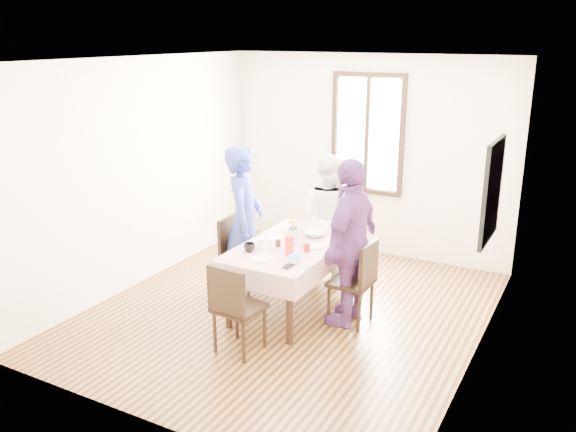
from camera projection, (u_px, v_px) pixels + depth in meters
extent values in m
plane|color=#321C0A|center=(289.00, 311.00, 6.62)|extent=(4.50, 4.50, 0.00)
plane|color=beige|center=(367.00, 156.00, 8.11)|extent=(4.00, 0.00, 4.00)
plane|color=beige|center=(486.00, 221.00, 5.31)|extent=(0.00, 4.50, 4.50)
cube|color=black|center=(368.00, 134.00, 8.01)|extent=(1.02, 0.06, 1.62)
cube|color=white|center=(368.00, 134.00, 8.02)|extent=(0.90, 0.02, 1.50)
cube|color=red|center=(493.00, 191.00, 5.51)|extent=(0.04, 0.76, 0.96)
cube|color=black|center=(290.00, 278.00, 6.56)|extent=(0.84, 1.49, 0.75)
cube|color=#5C0B12|center=(290.00, 245.00, 6.44)|extent=(0.96, 1.61, 0.01)
cube|color=black|center=(243.00, 256.00, 6.97)|extent=(0.42, 0.42, 0.91)
cube|color=black|center=(351.00, 282.00, 6.25)|extent=(0.43, 0.43, 0.91)
cube|color=black|center=(329.00, 244.00, 7.39)|extent=(0.48, 0.48, 0.91)
cube|color=black|center=(239.00, 307.00, 5.67)|extent=(0.45, 0.45, 0.91)
imported|color=navy|center=(244.00, 222.00, 6.83)|extent=(0.62, 0.75, 1.76)
imported|color=white|center=(329.00, 218.00, 7.28)|extent=(0.91, 0.79, 1.58)
imported|color=#5B2E69|center=(351.00, 243.00, 6.14)|extent=(0.49, 1.06, 1.77)
imported|color=black|center=(249.00, 247.00, 6.23)|extent=(0.13, 0.13, 0.09)
imported|color=red|center=(307.00, 248.00, 6.23)|extent=(0.11, 0.11, 0.08)
imported|color=#0C7226|center=(293.00, 231.00, 6.75)|extent=(0.12, 0.12, 0.08)
imported|color=white|center=(315.00, 234.00, 6.71)|extent=(0.31, 0.31, 0.06)
cube|color=red|center=(289.00, 245.00, 6.13)|extent=(0.06, 0.06, 0.20)
cylinder|color=white|center=(295.00, 260.00, 5.93)|extent=(0.13, 0.13, 0.06)
cylinder|color=black|center=(278.00, 243.00, 6.37)|extent=(0.05, 0.05, 0.08)
cylinder|color=silver|center=(261.00, 243.00, 6.35)|extent=(0.07, 0.07, 0.10)
cube|color=black|center=(288.00, 266.00, 5.84)|extent=(0.08, 0.15, 0.01)
cylinder|color=silver|center=(293.00, 238.00, 6.43)|extent=(0.08, 0.08, 0.16)
cylinder|color=white|center=(275.00, 238.00, 6.64)|extent=(0.20, 0.20, 0.01)
cylinder|color=white|center=(317.00, 246.00, 6.39)|extent=(0.20, 0.20, 0.01)
cylinder|color=white|center=(312.00, 229.00, 6.93)|extent=(0.20, 0.20, 0.01)
cylinder|color=white|center=(261.00, 259.00, 6.03)|extent=(0.20, 0.20, 0.01)
cylinder|color=blue|center=(295.00, 256.00, 5.92)|extent=(0.12, 0.12, 0.01)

